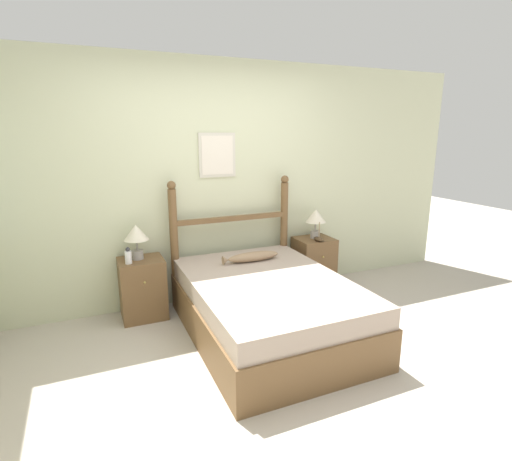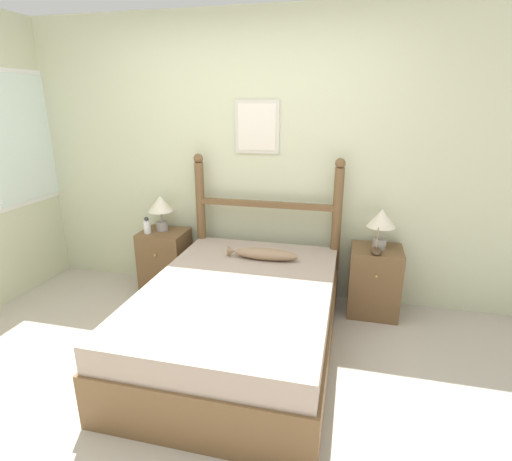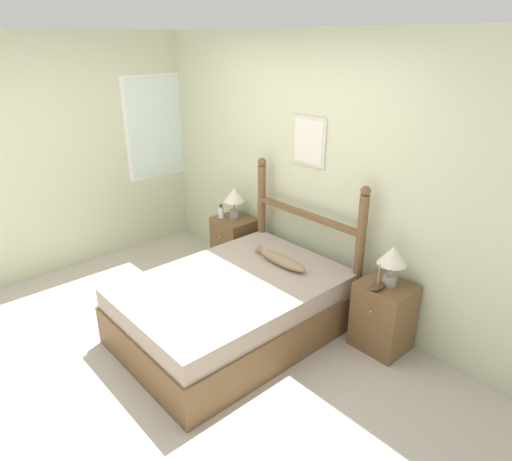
# 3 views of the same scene
# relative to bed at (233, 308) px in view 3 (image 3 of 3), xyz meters

# --- Properties ---
(ground_plane) EXTENTS (16.00, 16.00, 0.00)m
(ground_plane) POSITION_rel_bed_xyz_m (-0.19, -0.66, -0.27)
(ground_plane) COLOR #B7AD9E
(wall_back) EXTENTS (6.40, 0.08, 2.55)m
(wall_back) POSITION_rel_bed_xyz_m (-0.19, 1.07, 1.01)
(wall_back) COLOR beige
(wall_back) RESTS_ON ground_plane
(wall_left) EXTENTS (0.08, 6.40, 2.55)m
(wall_left) POSITION_rel_bed_xyz_m (-2.32, -0.63, 1.01)
(wall_left) COLOR beige
(wall_left) RESTS_ON ground_plane
(bed) EXTENTS (1.35, 1.92, 0.54)m
(bed) POSITION_rel_bed_xyz_m (0.00, 0.00, 0.00)
(bed) COLOR brown
(bed) RESTS_ON ground_plane
(headboard) EXTENTS (1.35, 0.09, 1.34)m
(headboard) POSITION_rel_bed_xyz_m (0.00, 0.92, 0.45)
(headboard) COLOR brown
(headboard) RESTS_ON ground_plane
(nightstand_left) EXTENTS (0.43, 0.40, 0.60)m
(nightstand_left) POSITION_rel_bed_xyz_m (-0.99, 0.83, 0.04)
(nightstand_left) COLOR brown
(nightstand_left) RESTS_ON ground_plane
(nightstand_right) EXTENTS (0.43, 0.40, 0.60)m
(nightstand_right) POSITION_rel_bed_xyz_m (0.99, 0.83, 0.04)
(nightstand_right) COLOR brown
(nightstand_right) RESTS_ON ground_plane
(table_lamp_left) EXTENTS (0.24, 0.24, 0.35)m
(table_lamp_left) POSITION_rel_bed_xyz_m (-1.01, 0.85, 0.58)
(table_lamp_left) COLOR gray
(table_lamp_left) RESTS_ON nightstand_left
(table_lamp_right) EXTENTS (0.24, 0.24, 0.35)m
(table_lamp_right) POSITION_rel_bed_xyz_m (1.00, 0.83, 0.58)
(table_lamp_right) COLOR gray
(table_lamp_right) RESTS_ON nightstand_right
(bottle) EXTENTS (0.06, 0.06, 0.16)m
(bottle) POSITION_rel_bed_xyz_m (-1.11, 0.74, 0.41)
(bottle) COLOR white
(bottle) RESTS_ON nightstand_left
(model_boat) EXTENTS (0.08, 0.16, 0.22)m
(model_boat) POSITION_rel_bed_xyz_m (0.97, 0.71, 0.36)
(model_boat) COLOR #4C3823
(model_boat) RESTS_ON nightstand_right
(fish_pillow) EXTENTS (0.60, 0.14, 0.09)m
(fish_pillow) POSITION_rel_bed_xyz_m (0.07, 0.52, 0.32)
(fish_pillow) COLOR #997A5B
(fish_pillow) RESTS_ON bed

